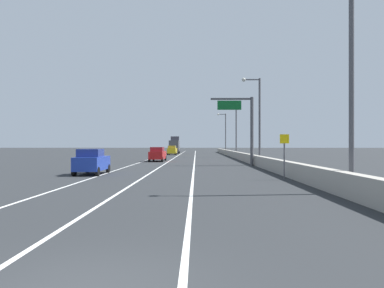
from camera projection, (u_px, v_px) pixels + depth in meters
ground_plane at (187, 156)px, 69.53m from camera, size 320.00×320.00×0.00m
lane_stripe_left at (154, 158)px, 60.59m from camera, size 0.16×130.00×0.00m
lane_stripe_center at (175, 158)px, 60.55m from camera, size 0.16×130.00×0.00m
lane_stripe_right at (195, 158)px, 60.51m from camera, size 0.16×130.00×0.00m
jersey_barrier_right at (248, 158)px, 45.43m from camera, size 0.60×120.00×1.10m
overhead_sign_gantry at (245, 122)px, 38.20m from camera, size 4.68×0.36×7.50m
speed_advisory_sign at (284, 153)px, 22.97m from camera, size 0.60×0.11×3.00m
lamp_post_right_near at (346, 74)px, 16.56m from camera, size 2.14×0.44×9.85m
lamp_post_right_second at (257, 115)px, 39.46m from camera, size 2.14×0.44×9.85m
lamp_post_right_third at (235, 126)px, 62.36m from camera, size 2.14×0.44×9.85m
lamp_post_right_fourth at (225, 131)px, 85.26m from camera, size 2.14×0.44×9.85m
car_red_0 at (158, 154)px, 48.01m from camera, size 2.04×4.83×1.95m
car_yellow_1 at (172, 150)px, 77.46m from camera, size 2.03×4.36×2.04m
car_blue_2 at (92, 162)px, 27.23m from camera, size 1.98×4.15×1.98m
box_truck at (175, 146)px, 89.77m from camera, size 2.48×7.91×4.37m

